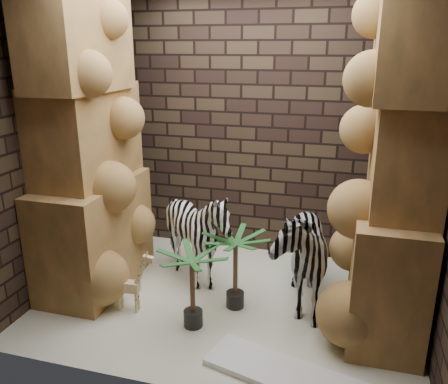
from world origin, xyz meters
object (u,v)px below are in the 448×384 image
(giraffe_toy, at_px, (128,280))
(palm_front, at_px, (235,271))
(surfboard, at_px, (309,383))
(palm_back, at_px, (192,289))
(zebra_right, at_px, (296,241))
(zebra_left, at_px, (198,240))

(giraffe_toy, bearing_deg, palm_front, 14.65)
(palm_front, bearing_deg, surfboard, -48.63)
(giraffe_toy, relative_size, palm_back, 0.86)
(zebra_right, relative_size, zebra_left, 1.18)
(zebra_right, xyz_separation_m, palm_front, (-0.52, -0.23, -0.26))
(zebra_right, bearing_deg, zebra_left, 161.32)
(giraffe_toy, xyz_separation_m, surfboard, (1.73, -0.57, -0.29))
(zebra_right, bearing_deg, palm_front, -168.80)
(zebra_right, relative_size, palm_front, 1.69)
(zebra_left, xyz_separation_m, surfboard, (1.27, -1.23, -0.46))
(zebra_left, relative_size, giraffe_toy, 1.72)
(giraffe_toy, bearing_deg, palm_back, -11.10)
(giraffe_toy, relative_size, palm_front, 0.83)
(zebra_left, relative_size, surfboard, 0.67)
(palm_back, distance_m, surfboard, 1.22)
(zebra_right, bearing_deg, surfboard, -89.66)
(giraffe_toy, distance_m, palm_front, 1.00)
(giraffe_toy, xyz_separation_m, palm_back, (0.66, -0.08, 0.05))
(zebra_left, relative_size, palm_back, 1.48)
(giraffe_toy, bearing_deg, surfboard, -22.58)
(palm_back, height_order, surfboard, palm_back)
(zebra_left, distance_m, palm_front, 0.60)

